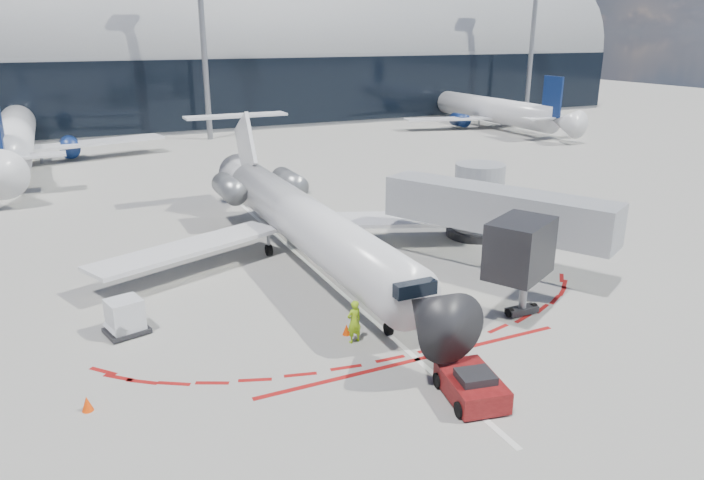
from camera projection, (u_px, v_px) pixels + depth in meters
name	position (u px, v px, depth m)	size (l,w,h in m)	color
ground	(314.00, 269.00, 35.71)	(260.00, 260.00, 0.00)	gray
apron_centerline	(302.00, 258.00, 37.43)	(0.25, 40.00, 0.01)	silver
apron_stop_bar	(417.00, 359.00, 25.81)	(14.00, 0.25, 0.01)	maroon
terminal_building	(144.00, 64.00, 88.93)	(150.00, 24.15, 24.00)	gray
jet_bridge	(490.00, 211.00, 36.09)	(10.03, 15.20, 4.90)	#979A9F
light_mast_centre	(203.00, 35.00, 75.07)	(0.70, 0.70, 25.00)	gray
light_mast_east	(533.00, 34.00, 95.09)	(0.70, 0.70, 25.00)	gray
regional_jet	(301.00, 218.00, 36.52)	(24.35, 30.03, 7.52)	silver
pushback_tug	(472.00, 386.00, 22.91)	(2.43, 4.75, 1.21)	#530B0C
ramp_worker	(354.00, 322.00, 26.98)	(0.71, 0.47, 1.95)	#9DDA17
uld_container	(125.00, 317.00, 27.79)	(2.07, 1.88, 1.64)	black
safety_cone_left	(87.00, 404.00, 22.24)	(0.41, 0.41, 0.57)	#F03D05
safety_cone_right	(346.00, 329.00, 27.87)	(0.36, 0.36, 0.50)	#F03D05
bg_airliner_1	(9.00, 109.00, 62.51)	(34.35, 36.37, 11.11)	silver
bg_airliner_2	(489.00, 92.00, 88.01)	(29.98, 31.74, 9.70)	silver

